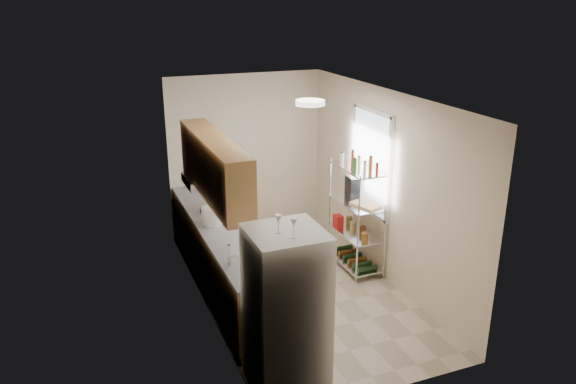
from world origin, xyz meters
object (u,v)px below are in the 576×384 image
frying_pan_large (218,221)px  cutting_board (368,204)px  rice_cooker (212,216)px  espresso_machine (353,185)px  refrigerator (286,312)px

frying_pan_large → cutting_board: 2.04m
rice_cooker → espresso_machine: (2.11, 0.10, 0.13)m
refrigerator → frying_pan_large: 2.31m
cutting_board → espresso_machine: size_ratio=1.50×
refrigerator → espresso_machine: size_ratio=6.22×
cutting_board → espresso_machine: bearing=86.4°
rice_cooker → espresso_machine: 2.11m
frying_pan_large → cutting_board: size_ratio=0.62×
cutting_board → espresso_machine: espresso_machine is taller
refrigerator → espresso_machine: bearing=50.3°
refrigerator → rice_cooker: 2.29m
espresso_machine → rice_cooker: bearing=-172.3°
rice_cooker → espresso_machine: size_ratio=1.03×
espresso_machine → refrigerator: bearing=-124.6°
refrigerator → frying_pan_large: refrigerator is taller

